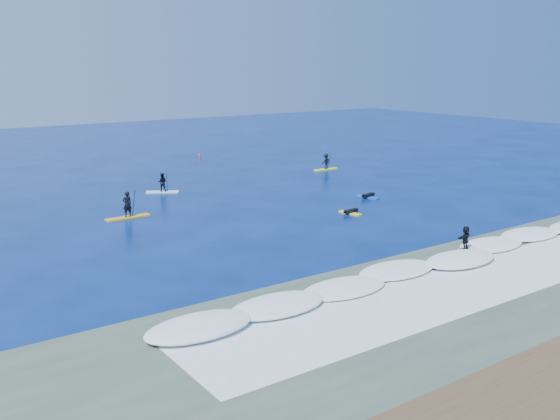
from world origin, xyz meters
TOP-DOWN VIEW (x-y plane):
  - ground at (0.00, 0.00)m, footprint 160.00×160.00m
  - shallow_water at (0.00, -14.00)m, footprint 90.00×13.00m
  - breaking_wave at (0.00, -10.00)m, footprint 40.00×6.00m
  - whitewater at (0.00, -13.00)m, footprint 34.00×5.00m
  - sup_paddler_left at (-10.08, 9.72)m, footprint 3.21×0.93m
  - sup_paddler_center at (-4.27, 16.55)m, footprint 2.68×1.99m
  - sup_paddler_right at (14.36, 17.50)m, footprint 2.71×0.75m
  - prone_paddler_near at (3.67, 1.63)m, footprint 1.47×1.89m
  - prone_paddler_far at (8.51, 4.97)m, footprint 1.58×2.06m
  - wave_surfer at (2.60, -9.49)m, footprint 2.12×0.99m
  - marker_buoy at (7.42, 31.95)m, footprint 0.25×0.25m

SIDE VIEW (x-z plane):
  - ground at x=0.00m, z-range 0.00..0.00m
  - breaking_wave at x=0.00m, z-range -0.15..0.15m
  - whitewater at x=0.00m, z-range -0.01..0.01m
  - shallow_water at x=0.00m, z-range 0.00..0.01m
  - prone_paddler_near at x=3.67m, z-range -0.06..0.32m
  - prone_paddler_far at x=8.51m, z-range -0.07..0.35m
  - marker_buoy at x=7.42m, z-range -0.04..0.55m
  - sup_paddler_left at x=-10.08m, z-range -0.42..1.81m
  - sup_paddler_center at x=-4.27m, z-range -0.24..1.67m
  - sup_paddler_right at x=14.36m, z-range -0.21..1.68m
  - wave_surfer at x=2.60m, z-range 0.09..1.58m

